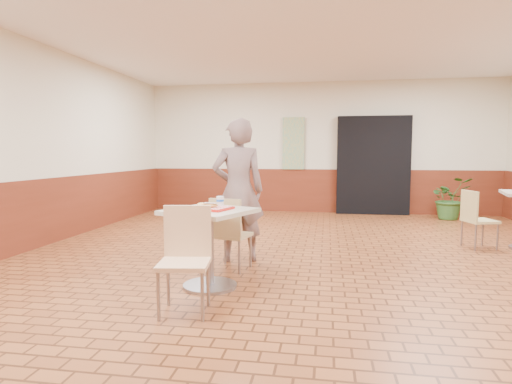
% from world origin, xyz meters
% --- Properties ---
extents(room_shell, '(8.01, 10.01, 3.01)m').
position_xyz_m(room_shell, '(0.00, 0.00, 1.50)').
color(room_shell, brown).
rests_on(room_shell, ground).
extents(wainscot_band, '(8.00, 10.00, 1.00)m').
position_xyz_m(wainscot_band, '(0.00, 0.00, 0.50)').
color(wainscot_band, '#5B2111').
rests_on(wainscot_band, ground).
extents(corridor_doorway, '(1.60, 0.22, 2.20)m').
position_xyz_m(corridor_doorway, '(1.20, 4.88, 1.10)').
color(corridor_doorway, black).
rests_on(corridor_doorway, ground).
extents(promo_poster, '(0.50, 0.03, 1.20)m').
position_xyz_m(promo_poster, '(-0.60, 4.94, 1.60)').
color(promo_poster, gray).
rests_on(promo_poster, wainscot_band).
extents(main_table, '(0.77, 0.77, 0.81)m').
position_xyz_m(main_table, '(-0.99, -0.85, 0.55)').
color(main_table, '#BEB599').
rests_on(main_table, ground).
extents(chair_main_front, '(0.48, 0.48, 0.92)m').
position_xyz_m(chair_main_front, '(-1.03, -1.51, 0.51)').
color(chair_main_front, '#E8BB8B').
rests_on(chair_main_front, ground).
extents(chair_main_back, '(0.47, 0.47, 0.86)m').
position_xyz_m(chair_main_back, '(-0.94, -0.21, 0.48)').
color(chair_main_back, tan).
rests_on(chair_main_back, ground).
extents(customer, '(0.76, 0.61, 1.81)m').
position_xyz_m(customer, '(-0.93, 0.28, 0.91)').
color(customer, '#745D5A').
rests_on(customer, ground).
extents(serving_tray, '(0.42, 0.33, 0.03)m').
position_xyz_m(serving_tray, '(-0.99, -0.85, 0.83)').
color(serving_tray, red).
rests_on(serving_tray, main_table).
extents(ring_donut, '(0.12, 0.12, 0.03)m').
position_xyz_m(ring_donut, '(-1.07, -0.83, 0.86)').
color(ring_donut, '#F3B258').
rests_on(ring_donut, serving_tray).
extents(long_john_donut, '(0.17, 0.09, 0.05)m').
position_xyz_m(long_john_donut, '(-0.97, -0.90, 0.86)').
color(long_john_donut, '#CD883C').
rests_on(long_john_donut, serving_tray).
extents(paper_cup, '(0.08, 0.08, 0.10)m').
position_xyz_m(paper_cup, '(-0.91, -0.74, 0.89)').
color(paper_cup, silver).
rests_on(paper_cup, serving_tray).
extents(chair_second_left, '(0.48, 0.48, 0.84)m').
position_xyz_m(chair_second_left, '(2.32, 1.55, 0.47)').
color(chair_second_left, '#CFC27C').
rests_on(chair_second_left, ground).
extents(potted_plant, '(0.94, 0.87, 0.88)m').
position_xyz_m(potted_plant, '(2.71, 4.34, 0.44)').
color(potted_plant, '#2D5C25').
rests_on(potted_plant, ground).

